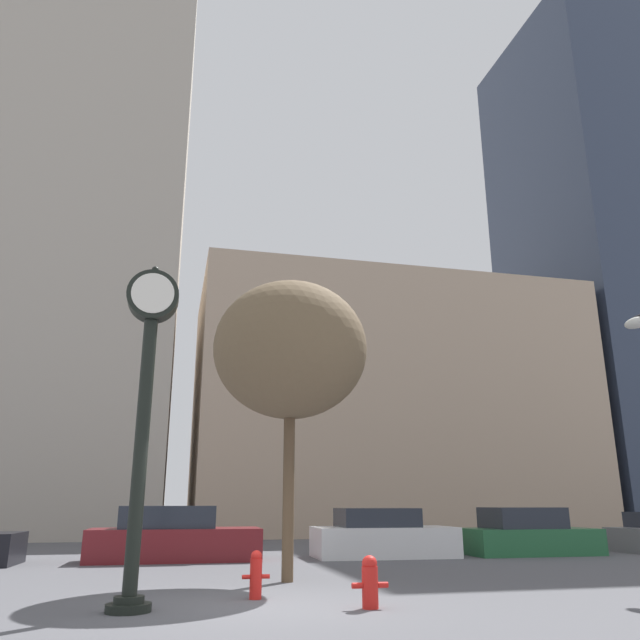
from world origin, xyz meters
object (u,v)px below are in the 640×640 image
object	(u,v)px
street_clock	(146,386)
fire_hydrant_near	(370,581)
car_maroon	(173,538)
bare_tree	(290,350)
car_green	(528,535)
car_white	(382,536)
fire_hydrant_far	(256,574)

from	to	relation	value
street_clock	fire_hydrant_near	world-z (taller)	street_clock
car_maroon	bare_tree	distance (m)	7.15
car_maroon	fire_hydrant_near	xyz separation A→B (m)	(2.86, -8.89, -0.23)
fire_hydrant_near	car_green	bearing A→B (deg)	47.68
car_white	fire_hydrant_far	bearing A→B (deg)	-120.37
car_white	street_clock	bearing A→B (deg)	-126.87
car_white	fire_hydrant_far	xyz separation A→B (m)	(-4.72, -7.41, -0.20)
car_white	bare_tree	world-z (taller)	bare_tree
car_green	street_clock	bearing A→B (deg)	-143.75
car_maroon	fire_hydrant_far	xyz separation A→B (m)	(1.30, -7.54, -0.22)
car_green	car_white	bearing A→B (deg)	179.06
car_maroon	fire_hydrant_far	world-z (taller)	car_maroon
street_clock	fire_hydrant_near	bearing A→B (deg)	-8.09
car_maroon	fire_hydrant_far	size ratio (longest dim) A/B	6.14
car_maroon	bare_tree	size ratio (longest dim) A/B	0.74
car_maroon	car_green	size ratio (longest dim) A/B	1.15
street_clock	car_maroon	xyz separation A→B (m)	(0.67, 8.39, -2.71)
street_clock	fire_hydrant_near	size ratio (longest dim) A/B	7.11
car_maroon	fire_hydrant_near	size ratio (longest dim) A/B	6.19
street_clock	car_green	world-z (taller)	street_clock
street_clock	car_white	world-z (taller)	street_clock
street_clock	fire_hydrant_far	bearing A→B (deg)	23.40
car_green	fire_hydrant_near	bearing A→B (deg)	-131.58
fire_hydrant_far	bare_tree	xyz separation A→B (m)	(0.93, 2.18, 4.40)
street_clock	fire_hydrant_far	distance (m)	3.63
car_maroon	fire_hydrant_near	bearing A→B (deg)	-70.93
fire_hydrant_near	fire_hydrant_far	size ratio (longest dim) A/B	0.99
car_white	car_green	xyz separation A→B (m)	(4.69, -0.14, -0.00)
fire_hydrant_near	fire_hydrant_far	bearing A→B (deg)	139.04
street_clock	bare_tree	distance (m)	4.45
street_clock	bare_tree	xyz separation A→B (m)	(2.90, 3.03, 1.47)
car_white	car_green	distance (m)	4.69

